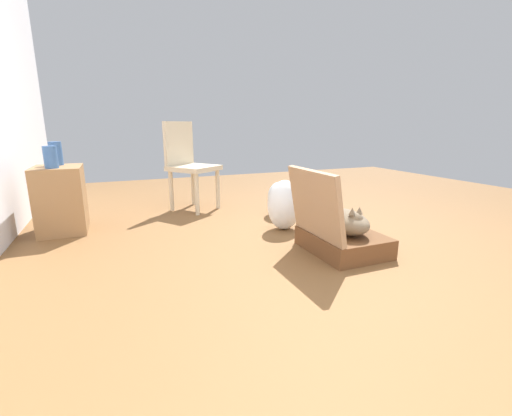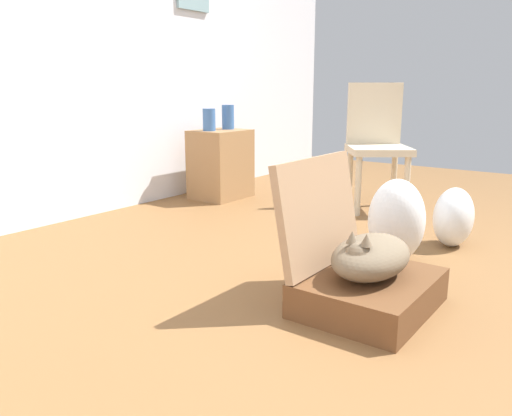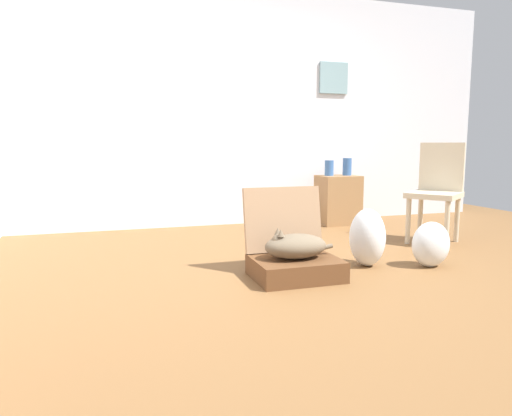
# 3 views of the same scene
# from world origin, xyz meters

# --- Properties ---
(ground_plane) EXTENTS (7.68, 7.68, 0.00)m
(ground_plane) POSITION_xyz_m (0.00, 0.00, 0.00)
(ground_plane) COLOR brown
(ground_plane) RESTS_ON ground
(wall_back) EXTENTS (6.40, 0.15, 2.60)m
(wall_back) POSITION_xyz_m (0.00, 2.26, 1.30)
(wall_back) COLOR silver
(wall_back) RESTS_ON ground
(suitcase_base) EXTENTS (0.58, 0.47, 0.14)m
(suitcase_base) POSITION_xyz_m (-0.18, -0.06, 0.07)
(suitcase_base) COLOR brown
(suitcase_base) RESTS_ON ground
(suitcase_lid) EXTENTS (0.58, 0.12, 0.46)m
(suitcase_lid) POSITION_xyz_m (-0.18, 0.19, 0.37)
(suitcase_lid) COLOR #9B7756
(suitcase_lid) RESTS_ON suitcase_base
(cat) EXTENTS (0.51, 0.28, 0.21)m
(cat) POSITION_xyz_m (-0.19, -0.06, 0.23)
(cat) COLOR brown
(cat) RESTS_ON suitcase_base
(plastic_bag_white) EXTENTS (0.26, 0.29, 0.43)m
(plastic_bag_white) POSITION_xyz_m (0.46, 0.09, 0.22)
(plastic_bag_white) COLOR silver
(plastic_bag_white) RESTS_ON ground
(plastic_bag_clear) EXTENTS (0.30, 0.22, 0.34)m
(plastic_bag_clear) POSITION_xyz_m (0.89, -0.08, 0.17)
(plastic_bag_clear) COLOR silver
(plastic_bag_clear) RESTS_ON ground
(side_table) EXTENTS (0.44, 0.36, 0.56)m
(side_table) POSITION_xyz_m (1.13, 1.85, 0.28)
(side_table) COLOR olive
(side_table) RESTS_ON ground
(vase_tall) EXTENTS (0.10, 0.10, 0.17)m
(vase_tall) POSITION_xyz_m (1.02, 1.87, 0.64)
(vase_tall) COLOR #38609E
(vase_tall) RESTS_ON side_table
(vase_short) EXTENTS (0.10, 0.10, 0.20)m
(vase_short) POSITION_xyz_m (1.24, 1.86, 0.65)
(vase_short) COLOR #38609E
(vase_short) RESTS_ON side_table
(chair) EXTENTS (0.61, 0.60, 0.92)m
(chair) POSITION_xyz_m (1.53, 0.68, 0.50)
(chair) COLOR beige
(chair) RESTS_ON ground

